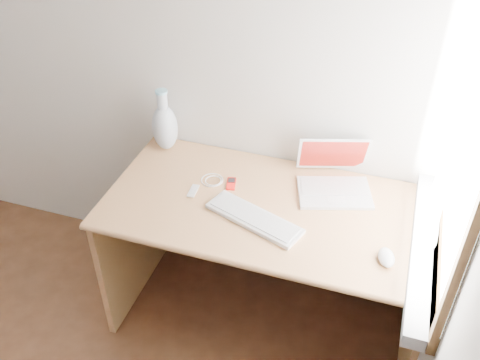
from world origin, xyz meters
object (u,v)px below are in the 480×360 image
(laptop, at_px, (337,180))
(vase, at_px, (165,126))
(desk, at_px, (272,230))
(external_keyboard, at_px, (254,218))

(laptop, height_order, vase, vase)
(laptop, xyz_separation_m, vase, (-0.87, 0.06, 0.08))
(desk, height_order, external_keyboard, external_keyboard)
(laptop, relative_size, vase, 1.15)
(desk, relative_size, laptop, 3.86)
(laptop, distance_m, external_keyboard, 0.44)
(external_keyboard, xyz_separation_m, vase, (-0.58, 0.39, 0.12))
(desk, relative_size, vase, 4.46)
(desk, xyz_separation_m, vase, (-0.61, 0.19, 0.35))
(laptop, distance_m, vase, 0.88)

